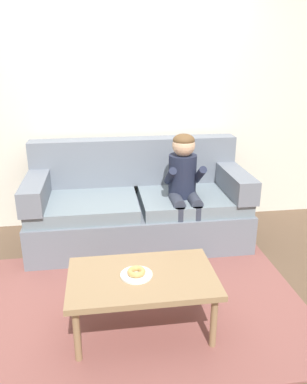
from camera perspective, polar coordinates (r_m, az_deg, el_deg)
name	(u,v)px	position (r m, az deg, el deg)	size (l,w,h in m)	color
ground	(139,287)	(3.20, -2.15, -13.97)	(10.00, 10.00, 0.00)	brown
wall_back	(123,93)	(4.06, -4.58, 14.53)	(8.00, 0.10, 2.80)	silver
area_rug	(143,305)	(3.00, -1.62, -16.54)	(2.43, 1.68, 0.01)	brown
couch	(138,207)	(3.79, -2.33, -2.26)	(2.08, 0.90, 0.98)	slate
coffee_table	(142,281)	(2.58, -1.69, -13.16)	(0.97, 0.60, 0.42)	#937551
person_child	(184,181)	(3.55, 4.58, 1.62)	(0.34, 0.58, 1.10)	#1E2338
plate	(136,275)	(2.55, -2.56, -12.25)	(0.21, 0.21, 0.01)	white
donut	(136,272)	(2.54, -2.56, -11.77)	(0.12, 0.12, 0.04)	tan
toy_controller	(95,282)	(3.25, -8.65, -13.13)	(0.23, 0.09, 0.05)	gold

